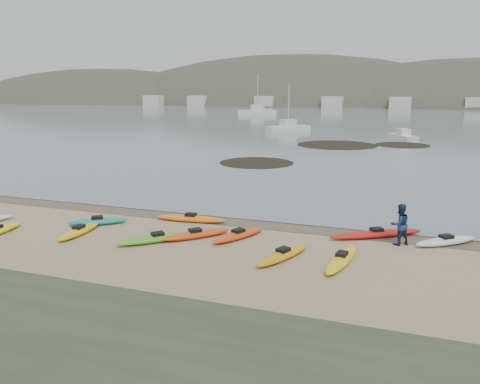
% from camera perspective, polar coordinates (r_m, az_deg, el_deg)
% --- Properties ---
extents(ground, '(600.00, 600.00, 0.00)m').
position_cam_1_polar(ground, '(25.15, 0.00, -3.34)').
color(ground, tan).
rests_on(ground, ground).
extents(wet_sand, '(60.00, 60.00, 0.00)m').
position_cam_1_polar(wet_sand, '(24.88, -0.23, -3.51)').
color(wet_sand, brown).
rests_on(wet_sand, ground).
extents(water, '(1200.00, 1200.00, 0.00)m').
position_cam_1_polar(water, '(323.01, 18.16, 10.74)').
color(water, slate).
rests_on(water, ground).
extents(kayaks, '(25.20, 8.86, 0.34)m').
position_cam_1_polar(kayaks, '(22.14, -4.90, -5.15)').
color(kayaks, silver).
rests_on(kayaks, ground).
extents(person_east, '(1.16, 1.11, 1.88)m').
position_cam_1_polar(person_east, '(22.09, 18.89, -3.76)').
color(person_east, navy).
rests_on(person_east, ground).
extents(kelp_mats, '(19.56, 25.95, 0.04)m').
position_cam_1_polar(kelp_mats, '(55.27, 11.58, 5.18)').
color(kelp_mats, black).
rests_on(kelp_mats, water).
extents(moored_boats, '(83.02, 79.01, 1.40)m').
position_cam_1_polar(moored_boats, '(105.90, 14.85, 8.74)').
color(moored_boats, silver).
rests_on(moored_boats, ground).
extents(far_town, '(199.00, 5.00, 4.00)m').
position_cam_1_polar(far_town, '(167.92, 18.88, 10.24)').
color(far_town, beige).
rests_on(far_town, ground).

